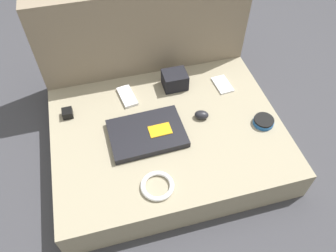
{
  "coord_description": "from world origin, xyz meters",
  "views": [
    {
      "loc": [
        -0.22,
        -0.83,
        1.21
      ],
      "look_at": [
        0.0,
        0.0,
        0.17
      ],
      "focal_mm": 35.0,
      "sensor_mm": 36.0,
      "label": 1
    }
  ],
  "objects_px": {
    "computer_mouse": "(202,115)",
    "camera_pouch": "(175,80)",
    "speaker_puck": "(264,121)",
    "phone_silver": "(222,85)",
    "phone_black": "(127,96)",
    "charger_brick": "(68,113)",
    "laptop": "(147,133)"
  },
  "relations": [
    {
      "from": "phone_silver",
      "to": "charger_brick",
      "type": "xyz_separation_m",
      "value": [
        -0.71,
        -0.01,
        0.01
      ]
    },
    {
      "from": "phone_silver",
      "to": "camera_pouch",
      "type": "relative_size",
      "value": 1.09
    },
    {
      "from": "computer_mouse",
      "to": "phone_silver",
      "type": "relative_size",
      "value": 0.6
    },
    {
      "from": "laptop",
      "to": "phone_silver",
      "type": "height_order",
      "value": "laptop"
    },
    {
      "from": "speaker_puck",
      "to": "phone_silver",
      "type": "height_order",
      "value": "speaker_puck"
    },
    {
      "from": "camera_pouch",
      "to": "phone_black",
      "type": "bearing_deg",
      "value": -175.81
    },
    {
      "from": "computer_mouse",
      "to": "phone_silver",
      "type": "distance_m",
      "value": 0.23
    },
    {
      "from": "speaker_puck",
      "to": "phone_black",
      "type": "xyz_separation_m",
      "value": [
        -0.53,
        0.3,
        -0.01
      ]
    },
    {
      "from": "laptop",
      "to": "computer_mouse",
      "type": "height_order",
      "value": "computer_mouse"
    },
    {
      "from": "computer_mouse",
      "to": "charger_brick",
      "type": "distance_m",
      "value": 0.57
    },
    {
      "from": "speaker_puck",
      "to": "charger_brick",
      "type": "bearing_deg",
      "value": 162.15
    },
    {
      "from": "phone_silver",
      "to": "computer_mouse",
      "type": "bearing_deg",
      "value": -138.67
    },
    {
      "from": "phone_silver",
      "to": "phone_black",
      "type": "xyz_separation_m",
      "value": [
        -0.44,
        0.04,
        0.0
      ]
    },
    {
      "from": "computer_mouse",
      "to": "camera_pouch",
      "type": "relative_size",
      "value": 0.65
    },
    {
      "from": "laptop",
      "to": "phone_silver",
      "type": "xyz_separation_m",
      "value": [
        0.4,
        0.2,
        -0.01
      ]
    },
    {
      "from": "speaker_puck",
      "to": "camera_pouch",
      "type": "xyz_separation_m",
      "value": [
        -0.3,
        0.32,
        0.03
      ]
    },
    {
      "from": "laptop",
      "to": "charger_brick",
      "type": "height_order",
      "value": "charger_brick"
    },
    {
      "from": "laptop",
      "to": "speaker_puck",
      "type": "distance_m",
      "value": 0.49
    },
    {
      "from": "laptop",
      "to": "speaker_puck",
      "type": "xyz_separation_m",
      "value": [
        0.49,
        -0.06,
        -0.0
      ]
    },
    {
      "from": "charger_brick",
      "to": "camera_pouch",
      "type": "bearing_deg",
      "value": 7.0
    },
    {
      "from": "phone_silver",
      "to": "camera_pouch",
      "type": "height_order",
      "value": "camera_pouch"
    },
    {
      "from": "phone_black",
      "to": "camera_pouch",
      "type": "bearing_deg",
      "value": -4.69
    },
    {
      "from": "computer_mouse",
      "to": "phone_silver",
      "type": "height_order",
      "value": "computer_mouse"
    },
    {
      "from": "laptop",
      "to": "speaker_puck",
      "type": "bearing_deg",
      "value": -9.14
    },
    {
      "from": "phone_black",
      "to": "computer_mouse",
      "type": "bearing_deg",
      "value": -44.05
    },
    {
      "from": "phone_black",
      "to": "charger_brick",
      "type": "distance_m",
      "value": 0.27
    },
    {
      "from": "laptop",
      "to": "phone_silver",
      "type": "distance_m",
      "value": 0.45
    },
    {
      "from": "laptop",
      "to": "phone_black",
      "type": "height_order",
      "value": "laptop"
    },
    {
      "from": "speaker_puck",
      "to": "phone_silver",
      "type": "distance_m",
      "value": 0.28
    },
    {
      "from": "phone_silver",
      "to": "charger_brick",
      "type": "bearing_deg",
      "value": 176.0
    },
    {
      "from": "computer_mouse",
      "to": "camera_pouch",
      "type": "xyz_separation_m",
      "value": [
        -0.06,
        0.22,
        0.02
      ]
    },
    {
      "from": "phone_silver",
      "to": "charger_brick",
      "type": "relative_size",
      "value": 2.59
    }
  ]
}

